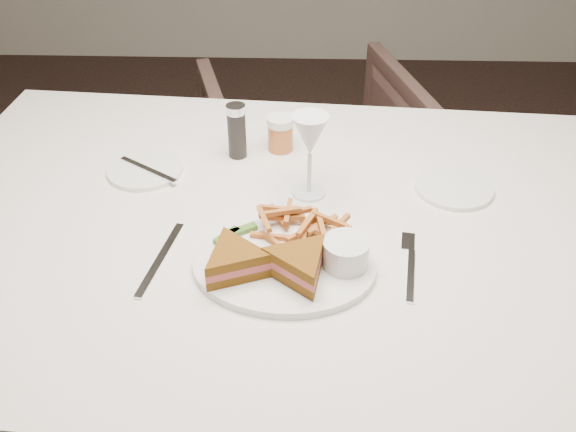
{
  "coord_description": "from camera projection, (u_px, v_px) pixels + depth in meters",
  "views": [
    {
      "loc": [
        -0.18,
        -1.04,
        1.49
      ],
      "look_at": [
        -0.21,
        -0.11,
        0.8
      ],
      "focal_mm": 40.0,
      "sensor_mm": 36.0,
      "label": 1
    }
  ],
  "objects": [
    {
      "name": "ground",
      "position": [
        367.0,
        431.0,
        1.72
      ],
      "size": [
        5.0,
        5.0,
        0.0
      ],
      "primitive_type": "plane",
      "color": "black",
      "rests_on": "ground"
    },
    {
      "name": "chair_far",
      "position": [
        314.0,
        160.0,
        2.17
      ],
      "size": [
        0.82,
        0.79,
        0.69
      ],
      "primitive_type": "imported",
      "rotation": [
        0.0,
        0.0,
        3.42
      ],
      "color": "#49332D",
      "rests_on": "ground"
    },
    {
      "name": "table",
      "position": [
        289.0,
        353.0,
        1.45
      ],
      "size": [
        1.57,
        1.11,
        0.75
      ],
      "primitive_type": "cube",
      "rotation": [
        0.0,
        0.0,
        -0.07
      ],
      "color": "silver",
      "rests_on": "ground"
    },
    {
      "name": "table_setting",
      "position": [
        289.0,
        220.0,
        1.17
      ],
      "size": [
        0.81,
        0.61,
        0.18
      ],
      "color": "white",
      "rests_on": "table"
    }
  ]
}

